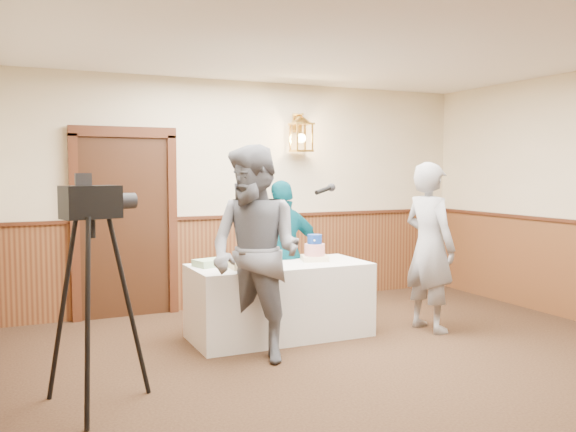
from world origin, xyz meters
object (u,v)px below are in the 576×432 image
(tiered_cake, at_px, (315,250))
(sheet_cake_green, at_px, (210,263))
(display_table, at_px, (280,300))
(baker, at_px, (429,247))
(sheet_cake_yellow, at_px, (247,265))
(assistant_p, at_px, (283,253))
(interviewer, at_px, (255,253))
(tv_camera_rig, at_px, (93,309))

(tiered_cake, height_order, sheet_cake_green, tiered_cake)
(sheet_cake_green, bearing_deg, tiered_cake, -5.07)
(display_table, height_order, baker, baker)
(sheet_cake_yellow, xyz_separation_m, assistant_p, (0.62, 0.51, 0.01))
(sheet_cake_green, relative_size, interviewer, 0.15)
(assistant_p, bearing_deg, baker, 149.20)
(tv_camera_rig, bearing_deg, baker, -3.62)
(sheet_cake_yellow, relative_size, sheet_cake_green, 1.11)
(display_table, bearing_deg, interviewer, -129.94)
(baker, height_order, assistant_p, baker)
(sheet_cake_yellow, relative_size, interviewer, 0.17)
(tiered_cake, relative_size, assistant_p, 0.21)
(interviewer, relative_size, assistant_p, 1.21)
(baker, bearing_deg, tiered_cake, 59.01)
(baker, bearing_deg, interviewer, 86.70)
(assistant_p, bearing_deg, sheet_cake_green, 15.57)
(display_table, distance_m, sheet_cake_green, 0.81)
(sheet_cake_yellow, relative_size, baker, 0.18)
(tv_camera_rig, bearing_deg, display_table, 14.98)
(tiered_cake, bearing_deg, sheet_cake_yellow, -168.24)
(sheet_cake_yellow, xyz_separation_m, sheet_cake_green, (-0.29, 0.27, 0.00))
(tiered_cake, height_order, interviewer, interviewer)
(display_table, bearing_deg, tiered_cake, 6.41)
(tiered_cake, height_order, sheet_cake_yellow, tiered_cake)
(sheet_cake_yellow, distance_m, tv_camera_rig, 1.85)
(sheet_cake_yellow, height_order, sheet_cake_green, sheet_cake_green)
(baker, xyz_separation_m, tv_camera_rig, (-3.49, -0.71, -0.18))
(interviewer, bearing_deg, display_table, 107.74)
(tiered_cake, distance_m, assistant_p, 0.40)
(interviewer, height_order, tv_camera_rig, interviewer)
(tiered_cake, relative_size, tv_camera_rig, 0.21)
(tv_camera_rig, bearing_deg, tiered_cake, 11.29)
(display_table, relative_size, sheet_cake_green, 6.21)
(sheet_cake_yellow, height_order, tv_camera_rig, tv_camera_rig)
(sheet_cake_green, height_order, baker, baker)
(display_table, relative_size, assistant_p, 1.13)
(tv_camera_rig, bearing_deg, assistant_p, 19.89)
(interviewer, bearing_deg, tiered_cake, 92.71)
(baker, relative_size, tv_camera_rig, 1.12)
(display_table, bearing_deg, tv_camera_rig, -149.88)
(tiered_cake, height_order, baker, baker)
(tiered_cake, relative_size, sheet_cake_yellow, 1.05)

